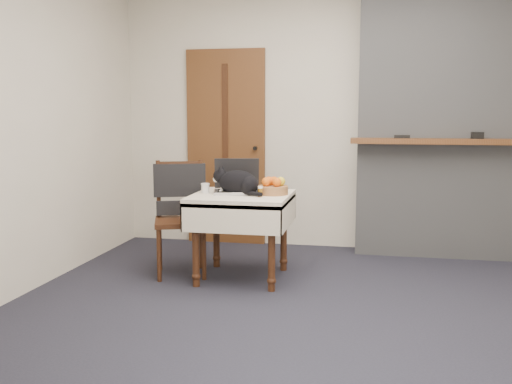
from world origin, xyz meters
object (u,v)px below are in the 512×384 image
(door, at_px, (226,148))
(cream_jar, at_px, (205,188))
(side_table, at_px, (242,208))
(pill_bottle, at_px, (260,191))
(fruit_basket, at_px, (273,187))
(laptop, at_px, (237,184))
(cat, at_px, (238,183))
(chair, at_px, (180,202))

(door, distance_m, cream_jar, 1.30)
(side_table, bearing_deg, door, 109.82)
(pill_bottle, relative_size, fruit_basket, 0.32)
(laptop, relative_size, cat, 0.98)
(cat, relative_size, chair, 0.47)
(pill_bottle, bearing_deg, side_table, 148.90)
(laptop, relative_size, fruit_basket, 1.77)
(cream_jar, relative_size, pill_bottle, 1.00)
(door, bearing_deg, fruit_basket, -60.20)
(laptop, xyz_separation_m, fruit_basket, (0.31, -0.06, -0.01))
(side_table, distance_m, laptop, 0.21)
(cream_jar, bearing_deg, door, 96.79)
(door, height_order, pill_bottle, door)
(cream_jar, height_order, pill_bottle, same)
(laptop, bearing_deg, cream_jar, -174.08)
(door, distance_m, chair, 1.26)
(fruit_basket, bearing_deg, chair, 176.32)
(chair, bearing_deg, fruit_basket, -23.77)
(door, relative_size, chair, 2.10)
(door, distance_m, fruit_basket, 1.45)
(fruit_basket, bearing_deg, laptop, 169.22)
(fruit_basket, bearing_deg, cat, -167.07)
(pill_bottle, bearing_deg, cream_jar, 166.96)
(cat, bearing_deg, chair, 176.97)
(laptop, xyz_separation_m, cream_jar, (-0.25, -0.09, -0.03))
(cream_jar, xyz_separation_m, pill_bottle, (0.48, -0.11, 0.00))
(fruit_basket, bearing_deg, cream_jar, -177.16)
(side_table, relative_size, laptop, 1.79)
(side_table, xyz_separation_m, pill_bottle, (0.17, -0.10, 0.15))
(pill_bottle, height_order, fruit_basket, fruit_basket)
(pill_bottle, distance_m, chair, 0.77)
(cat, xyz_separation_m, chair, (-0.54, 0.11, -0.19))
(pill_bottle, xyz_separation_m, chair, (-0.73, 0.19, -0.13))
(laptop, bearing_deg, side_table, -70.04)
(door, height_order, side_table, door)
(laptop, relative_size, cream_jar, 5.50)
(door, relative_size, fruit_basket, 8.11)
(cat, bearing_deg, cream_jar, -177.83)
(chair, bearing_deg, cream_jar, -37.92)
(door, relative_size, pill_bottle, 25.18)
(cream_jar, height_order, chair, chair)
(side_table, relative_size, chair, 0.82)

